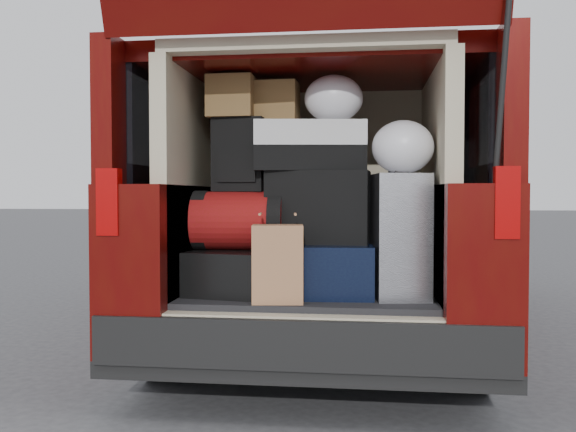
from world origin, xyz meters
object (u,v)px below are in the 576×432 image
at_px(navy_hardshell, 324,268).
at_px(kraft_bag, 278,264).
at_px(backpack, 240,155).
at_px(red_duffel, 239,221).
at_px(black_hardshell, 239,270).
at_px(twotone_duffel, 309,147).
at_px(black_soft_case, 319,207).
at_px(silver_roller, 398,236).

height_order(navy_hardshell, kraft_bag, kraft_bag).
xyz_separation_m(kraft_bag, backpack, (-0.24, 0.32, 0.53)).
bearing_deg(red_duffel, kraft_bag, -50.44).
bearing_deg(backpack, black_hardshell, -85.53).
height_order(red_duffel, twotone_duffel, twotone_duffel).
xyz_separation_m(black_soft_case, backpack, (-0.41, 0.00, 0.27)).
bearing_deg(red_duffel, twotone_duffel, 6.89).
bearing_deg(twotone_duffel, silver_roller, -18.11).
bearing_deg(kraft_bag, backpack, 119.97).
xyz_separation_m(black_hardshell, red_duffel, (0.00, -0.02, 0.26)).
height_order(black_hardshell, silver_roller, silver_roller).
relative_size(navy_hardshell, silver_roller, 0.97).
height_order(navy_hardshell, silver_roller, silver_roller).
bearing_deg(silver_roller, twotone_duffel, 160.75).
height_order(silver_roller, red_duffel, silver_roller).
bearing_deg(red_duffel, black_hardshell, 100.27).
xyz_separation_m(navy_hardshell, kraft_bag, (-0.19, -0.33, 0.05)).
height_order(navy_hardshell, twotone_duffel, twotone_duffel).
bearing_deg(navy_hardshell, silver_roller, -16.26).
distance_m(navy_hardshell, twotone_duffel, 0.63).
distance_m(black_hardshell, backpack, 0.60).
xyz_separation_m(navy_hardshell, red_duffel, (-0.43, -0.05, 0.24)).
xyz_separation_m(black_hardshell, kraft_bag, (0.24, -0.29, 0.07)).
bearing_deg(twotone_duffel, black_hardshell, 178.07).
xyz_separation_m(navy_hardshell, twotone_duffel, (-0.08, 0.00, 0.62)).
relative_size(silver_roller, red_duffel, 1.32).
height_order(silver_roller, twotone_duffel, twotone_duffel).
bearing_deg(black_soft_case, backpack, -176.30).
xyz_separation_m(silver_roller, black_soft_case, (-0.39, 0.08, 0.14)).
bearing_deg(black_hardshell, kraft_bag, -40.35).
xyz_separation_m(black_hardshell, backpack, (-0.00, 0.03, 0.60)).
bearing_deg(black_soft_case, kraft_bag, -113.72).
xyz_separation_m(kraft_bag, black_soft_case, (0.17, 0.32, 0.26)).
bearing_deg(navy_hardshell, red_duffel, -176.01).
bearing_deg(silver_roller, backpack, 165.68).
height_order(black_hardshell, backpack, backpack).
height_order(black_hardshell, kraft_bag, kraft_bag).
bearing_deg(black_hardshell, backpack, 100.50).
relative_size(silver_roller, black_soft_case, 1.18).
bearing_deg(backpack, twotone_duffel, 4.04).
relative_size(black_hardshell, kraft_bag, 1.52).
bearing_deg(black_hardshell, red_duffel, -68.03).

